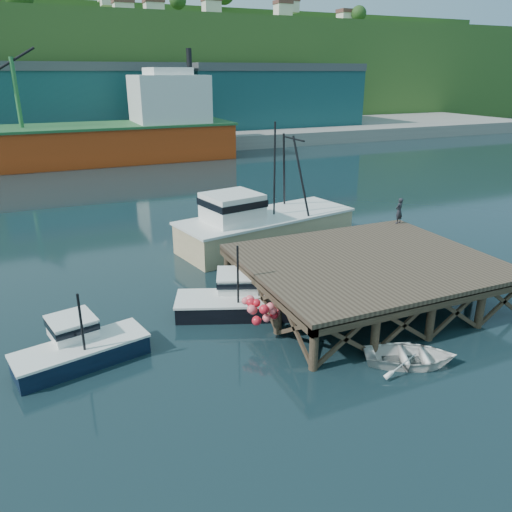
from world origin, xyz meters
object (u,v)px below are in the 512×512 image
boat_navy (79,346)px  trawler (263,221)px  dinghy (410,356)px  boat_black (238,299)px  dockworker (399,211)px

boat_navy → trawler: 16.07m
boat_navy → trawler: trawler is taller
trawler → boat_navy: bearing=-152.8°
boat_navy → trawler: bearing=25.7°
boat_navy → dinghy: 13.10m
dinghy → boat_navy: bearing=91.4°
boat_black → dockworker: size_ratio=3.96×
trawler → dinghy: bearing=-103.8°
boat_black → dinghy: boat_black is taller
dockworker → boat_navy: bearing=-5.2°
trawler → dinghy: size_ratio=3.46×
boat_navy → boat_black: size_ratio=0.86×
boat_navy → dinghy: boat_navy is taller
boat_black → boat_navy: bearing=-147.2°
trawler → dockworker: 8.62m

